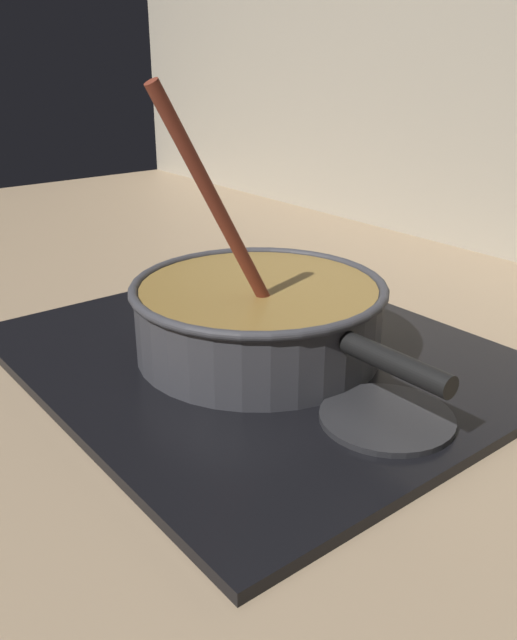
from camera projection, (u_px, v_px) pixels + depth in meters
The scene contains 5 objects.
ground at pixel (95, 420), 0.69m from camera, with size 2.40×1.60×0.04m, color #9E8466.
hob_plate at pixel (258, 357), 0.77m from camera, with size 0.56×0.48×0.01m, color black.
burner_ring at pixel (258, 349), 0.77m from camera, with size 0.17×0.17×0.01m, color #592D0C.
spare_burner at pixel (387, 418), 0.63m from camera, with size 0.13×0.13×0.01m, color #262628.
cooking_pan at pixel (259, 316), 0.75m from camera, with size 0.40×0.29×0.30m.
Camera 1 is at (0.57, -0.24, 0.34)m, focal length 37.22 mm.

